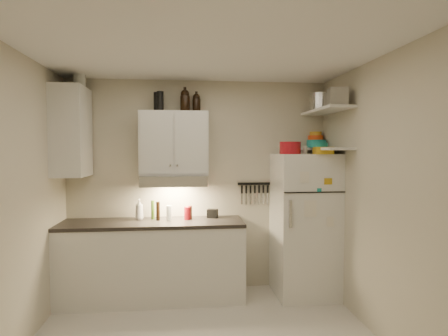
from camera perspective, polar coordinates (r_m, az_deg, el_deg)
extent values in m
cube|color=white|center=(3.27, -2.76, 18.01)|extent=(3.20, 3.00, 0.02)
cube|color=beige|center=(4.69, -3.86, -2.70)|extent=(3.20, 0.02, 2.60)
cube|color=beige|center=(3.49, -30.26, -5.01)|extent=(0.02, 3.00, 2.60)
cube|color=beige|center=(3.66, 23.40, -4.49)|extent=(0.02, 3.00, 2.60)
cube|color=silver|center=(4.56, -10.78, -13.93)|extent=(2.10, 0.60, 0.88)
cube|color=black|center=(4.45, -10.83, -8.25)|extent=(2.10, 0.62, 0.04)
cube|color=silver|center=(4.49, -7.62, 3.74)|extent=(0.80, 0.33, 0.75)
cube|color=silver|center=(4.53, -22.23, 5.13)|extent=(0.33, 0.55, 1.00)
cube|color=silver|center=(4.44, -7.60, -1.86)|extent=(0.76, 0.46, 0.12)
cube|color=white|center=(4.64, 12.15, -8.44)|extent=(0.70, 0.68, 1.70)
cube|color=silver|center=(4.51, 15.31, 8.43)|extent=(0.30, 0.95, 0.03)
cube|color=silver|center=(4.49, 15.24, 2.84)|extent=(0.30, 0.95, 0.03)
cube|color=black|center=(4.75, 4.64, -2.39)|extent=(0.42, 0.02, 0.03)
cylinder|color=maroon|center=(4.37, 10.05, 3.03)|extent=(0.29, 0.29, 0.14)
cube|color=#BF9317|center=(4.35, 14.86, 2.59)|extent=(0.23, 0.27, 0.08)
cylinder|color=silver|center=(4.50, 12.24, 2.70)|extent=(0.07, 0.07, 0.09)
cylinder|color=silver|center=(4.82, 14.67, 9.60)|extent=(0.37, 0.37, 0.22)
cube|color=#AAAAAD|center=(4.50, 16.48, 9.79)|extent=(0.20, 0.18, 0.18)
cube|color=#AAAAAD|center=(4.21, 16.91, 10.31)|extent=(0.22, 0.22, 0.19)
cylinder|color=teal|center=(4.83, 13.90, 3.60)|extent=(0.24, 0.24, 0.10)
cylinder|color=#EA4716|center=(4.92, 13.79, 4.49)|extent=(0.19, 0.19, 0.06)
cylinder|color=gold|center=(4.92, 13.79, 5.11)|extent=(0.15, 0.15, 0.05)
cylinder|color=teal|center=(4.51, 14.10, 3.41)|extent=(0.30, 0.30, 0.06)
cylinder|color=black|center=(4.53, -9.70, 9.96)|extent=(0.09, 0.09, 0.23)
cylinder|color=black|center=(4.58, -10.17, 9.85)|extent=(0.10, 0.10, 0.23)
cylinder|color=silver|center=(4.64, -21.17, 12.41)|extent=(0.17, 0.17, 0.18)
imported|color=silver|center=(4.56, -12.78, -5.98)|extent=(0.13, 0.13, 0.28)
cylinder|color=#5E2A1C|center=(4.50, -5.20, -6.77)|extent=(0.06, 0.06, 0.16)
cylinder|color=#3A6018|center=(4.58, -10.79, -6.27)|extent=(0.06, 0.06, 0.22)
cylinder|color=black|center=(4.48, -10.02, -6.47)|extent=(0.06, 0.06, 0.22)
cylinder|color=silver|center=(4.45, -8.39, -6.81)|extent=(0.07, 0.07, 0.18)
cylinder|color=maroon|center=(4.48, -5.62, -6.88)|extent=(0.10, 0.10, 0.15)
cube|color=black|center=(4.59, -1.77, -6.94)|extent=(0.14, 0.12, 0.10)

